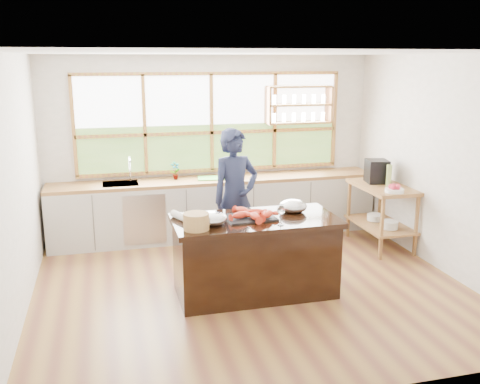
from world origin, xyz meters
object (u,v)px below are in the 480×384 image
object	(u,v)px
island	(255,256)
cook	(235,198)
espresso_machine	(377,171)
wicker_basket	(196,221)

from	to	relation	value
island	cook	world-z (taller)	cook
island	cook	distance (m)	1.02
island	espresso_machine	xyz separation A→B (m)	(2.19, 1.29, 0.61)
cook	wicker_basket	bearing A→B (deg)	-138.26
cook	espresso_machine	xyz separation A→B (m)	(2.19, 0.37, 0.17)
cook	wicker_basket	xyz separation A→B (m)	(-0.71, -1.15, 0.09)
cook	wicker_basket	world-z (taller)	cook
espresso_machine	wicker_basket	xyz separation A→B (m)	(-2.90, -1.53, -0.08)
island	cook	size ratio (longest dim) A/B	1.03
island	cook	bearing A→B (deg)	90.25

